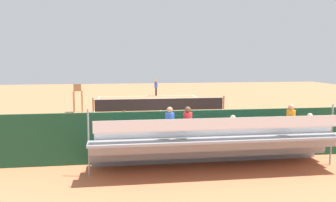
{
  "coord_description": "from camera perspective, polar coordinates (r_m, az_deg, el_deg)",
  "views": [
    {
      "loc": [
        3.68,
        28.13,
        4.08
      ],
      "look_at": [
        0.0,
        4.0,
        1.2
      ],
      "focal_mm": 39.53,
      "sensor_mm": 36.0,
      "label": 1
    }
  ],
  "objects": [
    {
      "name": "bleacher_stand",
      "position": [
        13.66,
        7.58,
        -6.57
      ],
      "size": [
        9.06,
        2.4,
        2.48
      ],
      "color": "gray",
      "rests_on": "ground"
    },
    {
      "name": "tennis_net",
      "position": [
        28.59,
        -1.21,
        -0.46
      ],
      "size": [
        10.3,
        0.1,
        1.07
      ],
      "color": "black",
      "rests_on": "ground"
    },
    {
      "name": "tennis_player",
      "position": [
        39.65,
        -1.85,
        2.29
      ],
      "size": [
        0.4,
        0.54,
        1.93
      ],
      "color": "black",
      "rests_on": "ground"
    },
    {
      "name": "backdrop_wall",
      "position": [
        14.92,
        5.83,
        -5.21
      ],
      "size": [
        18.0,
        0.16,
        2.0
      ],
      "primitive_type": "cube",
      "color": "#194228",
      "rests_on": "ground"
    },
    {
      "name": "ground_plane",
      "position": [
        28.66,
        -1.21,
        -1.46
      ],
      "size": [
        60.0,
        60.0,
        0.0
      ],
      "primitive_type": "plane",
      "color": "#CC7047"
    },
    {
      "name": "line_judge",
      "position": [
        15.26,
        -7.06,
        -4.9
      ],
      "size": [
        0.38,
        0.54,
        1.93
      ],
      "color": "#232328",
      "rests_on": "ground"
    },
    {
      "name": "equipment_bag",
      "position": [
        15.85,
        7.64,
        -7.57
      ],
      "size": [
        0.9,
        0.36,
        0.36
      ],
      "primitive_type": "cube",
      "color": "#334C8C",
      "rests_on": "ground"
    },
    {
      "name": "tennis_ball_near",
      "position": [
        36.51,
        -0.94,
        0.36
      ],
      "size": [
        0.07,
        0.07,
        0.07
      ],
      "primitive_type": "sphere",
      "color": "#CCDB33",
      "rests_on": "ground"
    },
    {
      "name": "umpire_chair",
      "position": [
        28.27,
        -13.75,
        0.92
      ],
      "size": [
        0.67,
        0.67,
        2.14
      ],
      "color": "olive",
      "rests_on": "ground"
    },
    {
      "name": "tennis_racket",
      "position": [
        39.4,
        -2.69,
        0.8
      ],
      "size": [
        0.58,
        0.39,
        0.03
      ],
      "color": "black",
      "rests_on": "ground"
    },
    {
      "name": "court_line_markings",
      "position": [
        28.69,
        -1.22,
        -1.44
      ],
      "size": [
        10.1,
        22.2,
        0.01
      ],
      "color": "white",
      "rests_on": "ground"
    },
    {
      "name": "courtside_bench",
      "position": [
        16.36,
        12.72,
        -5.86
      ],
      "size": [
        1.8,
        0.4,
        0.93
      ],
      "color": "#234C2D",
      "rests_on": "ground"
    }
  ]
}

